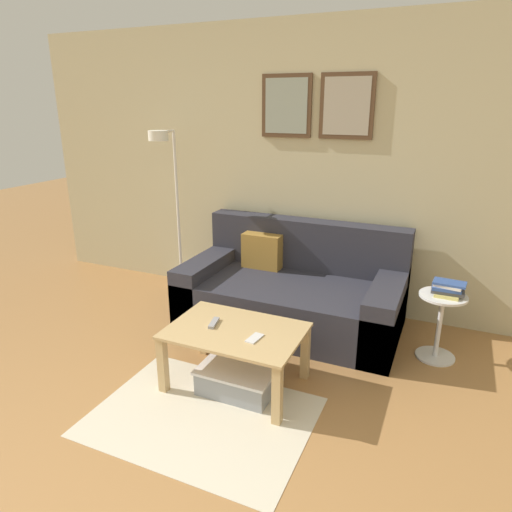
# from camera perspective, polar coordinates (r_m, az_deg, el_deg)

# --- Properties ---
(wall_back) EXTENTS (5.60, 0.09, 2.55)m
(wall_back) POSITION_cam_1_polar(r_m,az_deg,el_deg) (4.28, 4.90, 10.83)
(wall_back) COLOR #C6BC93
(wall_back) RESTS_ON ground_plane
(area_rug) EXTENTS (1.34, 0.99, 0.01)m
(area_rug) POSITION_cam_1_polar(r_m,az_deg,el_deg) (3.04, -6.77, -19.26)
(area_rug) COLOR beige
(area_rug) RESTS_ON ground_plane
(couch) EXTENTS (1.85, 0.99, 0.86)m
(couch) POSITION_cam_1_polar(r_m,az_deg,el_deg) (4.03, 4.59, -4.53)
(couch) COLOR #2D2D38
(couch) RESTS_ON ground_plane
(coffee_table) EXTENTS (0.90, 0.62, 0.42)m
(coffee_table) POSITION_cam_1_polar(r_m,az_deg,el_deg) (3.13, -2.58, -10.39)
(coffee_table) COLOR tan
(coffee_table) RESTS_ON ground_plane
(storage_bin) EXTENTS (0.51, 0.42, 0.18)m
(storage_bin) POSITION_cam_1_polar(r_m,az_deg,el_deg) (3.21, -2.00, -14.81)
(storage_bin) COLOR gray
(storage_bin) RESTS_ON ground_plane
(floor_lamp) EXTENTS (0.26, 0.47, 1.62)m
(floor_lamp) POSITION_cam_1_polar(r_m,az_deg,el_deg) (4.56, -10.79, 7.80)
(floor_lamp) COLOR white
(floor_lamp) RESTS_ON ground_plane
(side_table) EXTENTS (0.34, 0.34, 0.52)m
(side_table) POSITION_cam_1_polar(r_m,az_deg,el_deg) (3.71, 22.00, -7.48)
(side_table) COLOR white
(side_table) RESTS_ON ground_plane
(book_stack) EXTENTS (0.24, 0.19, 0.11)m
(book_stack) POSITION_cam_1_polar(r_m,az_deg,el_deg) (3.62, 22.85, -3.75)
(book_stack) COLOR #D8C666
(book_stack) RESTS_ON side_table
(remote_control) EXTENTS (0.07, 0.16, 0.02)m
(remote_control) POSITION_cam_1_polar(r_m,az_deg,el_deg) (3.16, -5.30, -8.33)
(remote_control) COLOR #99999E
(remote_control) RESTS_ON coffee_table
(cell_phone) EXTENTS (0.08, 0.15, 0.01)m
(cell_phone) POSITION_cam_1_polar(r_m,az_deg,el_deg) (2.98, -0.18, -10.22)
(cell_phone) COLOR silver
(cell_phone) RESTS_ON coffee_table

